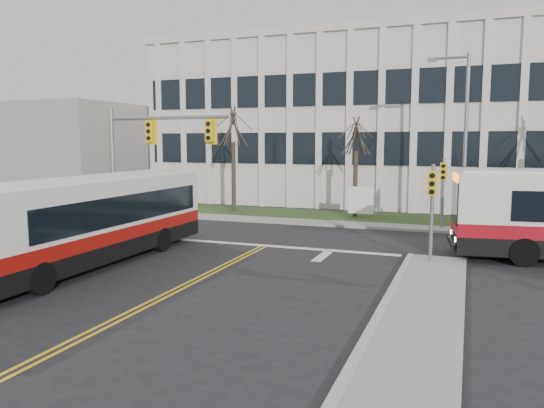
{
  "coord_description": "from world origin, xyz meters",
  "views": [
    {
      "loc": [
        8.47,
        -13.57,
        4.61
      ],
      "look_at": [
        0.64,
        7.41,
        2.0
      ],
      "focal_mm": 35.0,
      "sensor_mm": 36.0,
      "label": 1
    }
  ],
  "objects": [
    {
      "name": "sidewalk_cross",
      "position": [
        5.0,
        15.2,
        0.07
      ],
      "size": [
        44.0,
        1.6,
        0.14
      ],
      "primitive_type": "cube",
      "color": "#9E9B93",
      "rests_on": "ground"
    },
    {
      "name": "streetlight",
      "position": [
        8.03,
        16.2,
        5.19
      ],
      "size": [
        2.15,
        0.25,
        9.2
      ],
      "color": "slate",
      "rests_on": "ground"
    },
    {
      "name": "tree_left",
      "position": [
        -6.0,
        18.0,
        5.51
      ],
      "size": [
        1.8,
        1.8,
        7.7
      ],
      "color": "#42352B",
      "rests_on": "ground"
    },
    {
      "name": "office_building",
      "position": [
        5.0,
        30.0,
        6.0
      ],
      "size": [
        40.0,
        16.0,
        12.0
      ],
      "primitive_type": "cube",
      "color": "silver",
      "rests_on": "ground"
    },
    {
      "name": "signal_pole_far",
      "position": [
        7.2,
        15.4,
        2.5
      ],
      "size": [
        0.34,
        0.39,
        3.8
      ],
      "color": "slate",
      "rests_on": "ground"
    },
    {
      "name": "directory_sign",
      "position": [
        2.5,
        17.5,
        1.17
      ],
      "size": [
        1.5,
        0.12,
        2.0
      ],
      "color": "slate",
      "rests_on": "ground"
    },
    {
      "name": "tree_mid",
      "position": [
        2.0,
        18.2,
        4.88
      ],
      "size": [
        1.8,
        1.8,
        6.82
      ],
      "color": "#42352B",
      "rests_on": "ground"
    },
    {
      "name": "building_annex",
      "position": [
        -26.0,
        26.0,
        4.0
      ],
      "size": [
        12.0,
        12.0,
        8.0
      ],
      "primitive_type": "cube",
      "color": "#9E9B93",
      "rests_on": "ground"
    },
    {
      "name": "signal_pole_near",
      "position": [
        7.2,
        6.9,
        2.5
      ],
      "size": [
        0.34,
        0.39,
        3.8
      ],
      "color": "slate",
      "rests_on": "ground"
    },
    {
      "name": "ground",
      "position": [
        0.0,
        0.0,
        0.0
      ],
      "size": [
        120.0,
        120.0,
        0.0
      ],
      "primitive_type": "plane",
      "color": "black",
      "rests_on": "ground"
    },
    {
      "name": "mast_arm_signal",
      "position": [
        -5.62,
        7.16,
        4.26
      ],
      "size": [
        6.11,
        0.38,
        6.2
      ],
      "color": "slate",
      "rests_on": "ground"
    },
    {
      "name": "building_lawn",
      "position": [
        5.0,
        18.0,
        0.06
      ],
      "size": [
        44.0,
        5.0,
        0.12
      ],
      "primitive_type": "cube",
      "color": "#344E21",
      "rests_on": "ground"
    },
    {
      "name": "bus_main",
      "position": [
        -4.82,
        2.49,
        1.62
      ],
      "size": [
        2.75,
        12.17,
        3.24
      ],
      "primitive_type": null,
      "rotation": [
        0.0,
        0.0,
        0.01
      ],
      "color": "silver",
      "rests_on": "ground"
    }
  ]
}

